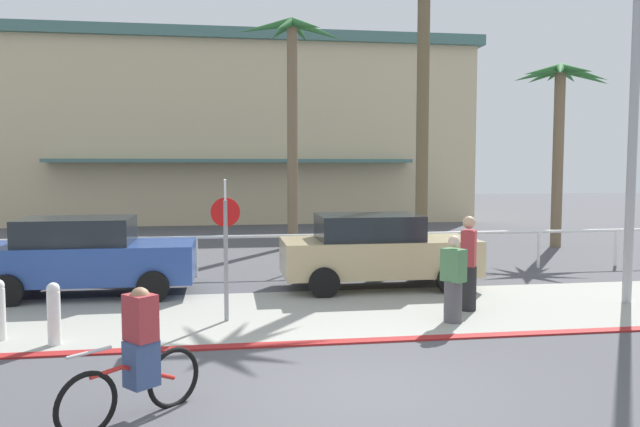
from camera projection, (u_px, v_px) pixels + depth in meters
ground_plane at (282, 265)px, 17.57m from camera, size 80.00×80.00×0.00m
sidewalk_strip at (310, 313)px, 11.85m from camera, size 44.00×4.00×0.02m
curb_paint at (327, 342)px, 9.88m from camera, size 44.00×0.24×0.03m
building_backdrop at (232, 132)px, 33.62m from camera, size 24.20×11.05×9.08m
rail_fence at (287, 242)px, 16.02m from camera, size 23.10×0.08×1.04m
stop_sign_bike_lane at (226, 229)px, 11.10m from camera, size 0.52×0.56×2.56m
bollard_3 at (54, 313)px, 9.71m from camera, size 0.20×0.20×1.00m
palm_tree_1 at (292, 84)px, 21.06m from camera, size 3.57×2.72×7.74m
palm_tree_2 at (424, 8)px, 17.84m from camera, size 3.33×3.18×9.81m
palm_tree_3 at (560, 104)px, 21.10m from camera, size 3.54×2.89×6.24m
car_blue_1 at (87, 256)px, 13.40m from camera, size 4.40×2.02×1.69m
car_tan_2 at (376, 250)px, 14.25m from camera, size 4.40×2.02×1.69m
cyclist_red_0 at (138, 357)px, 6.92m from camera, size 1.41×1.25×1.50m
pedestrian_0 at (468, 267)px, 11.98m from camera, size 0.43×0.48×1.84m
pedestrian_1 at (453, 283)px, 11.09m from camera, size 0.44×0.48×1.57m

